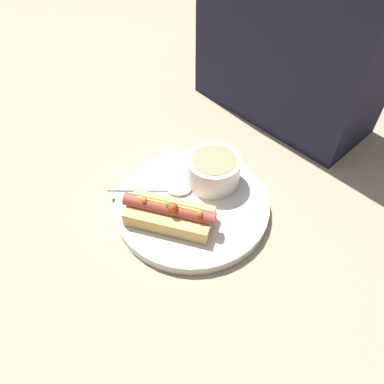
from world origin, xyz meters
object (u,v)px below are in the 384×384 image
object	(u,v)px
hot_dog	(169,214)
spoon	(172,189)
soup_bowl	(213,169)
seated_diner	(297,18)

from	to	relation	value
hot_dog	spoon	xyz separation A→B (m)	(-0.05, 0.05, -0.02)
hot_dog	soup_bowl	distance (m)	0.12
hot_dog	seated_diner	bearing A→B (deg)	71.21
soup_bowl	spoon	size ratio (longest dim) A/B	0.78
hot_dog	soup_bowl	bearing A→B (deg)	67.66
hot_dog	soup_bowl	world-z (taller)	soup_bowl
hot_dog	seated_diner	xyz separation A→B (m)	(-0.09, 0.41, 0.17)
spoon	seated_diner	bearing A→B (deg)	48.94
soup_bowl	spoon	distance (m)	0.08
hot_dog	seated_diner	world-z (taller)	seated_diner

